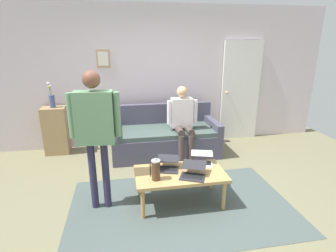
{
  "coord_description": "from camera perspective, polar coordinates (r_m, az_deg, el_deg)",
  "views": [
    {
      "loc": [
        0.67,
        3.03,
        2.01
      ],
      "look_at": [
        -0.01,
        -0.72,
        0.8
      ],
      "focal_mm": 28.37,
      "sensor_mm": 36.0,
      "label": 1
    }
  ],
  "objects": [
    {
      "name": "french_press",
      "position": [
        3.19,
        -2.63,
        -9.4
      ],
      "size": [
        0.13,
        0.11,
        0.28
      ],
      "color": "#4C3323",
      "rests_on": "coffee_table"
    },
    {
      "name": "coffee_table",
      "position": [
        3.44,
        2.62,
        -10.6
      ],
      "size": [
        1.14,
        0.63,
        0.43
      ],
      "color": "tan",
      "rests_on": "ground_plane"
    },
    {
      "name": "back_wall",
      "position": [
        5.32,
        -2.98,
        10.45
      ],
      "size": [
        7.04,
        0.11,
        2.7
      ],
      "color": "silver",
      "rests_on": "ground_plane"
    },
    {
      "name": "ground_plane",
      "position": [
        3.7,
        1.95,
        -15.33
      ],
      "size": [
        7.68,
        7.68,
        0.0
      ],
      "primitive_type": "plane",
      "color": "#716D4F"
    },
    {
      "name": "area_rug",
      "position": [
        3.55,
        2.9,
        -16.8
      ],
      "size": [
        2.8,
        1.71,
        0.01
      ],
      "primitive_type": "cube",
      "color": "#45514E",
      "rests_on": "ground_plane"
    },
    {
      "name": "side_shelf",
      "position": [
        5.35,
        -22.91,
        -0.9
      ],
      "size": [
        0.42,
        0.32,
        0.88
      ],
      "color": "#9D7E53",
      "rests_on": "ground_plane"
    },
    {
      "name": "laptop_center",
      "position": [
        3.66,
        7.28,
        -7.27
      ],
      "size": [
        0.37,
        0.39,
        0.12
      ],
      "color": "silver",
      "rests_on": "coffee_table"
    },
    {
      "name": "laptop_left",
      "position": [
        3.49,
        -0.08,
        -8.49
      ],
      "size": [
        0.36,
        0.39,
        0.13
      ],
      "color": "#28282D",
      "rests_on": "coffee_table"
    },
    {
      "name": "person_seated",
      "position": [
        4.68,
        3.18,
        1.68
      ],
      "size": [
        0.55,
        0.51,
        1.28
      ],
      "color": "#473A37",
      "rests_on": "ground_plane"
    },
    {
      "name": "flower_vase",
      "position": [
        5.2,
        -23.7,
        5.26
      ],
      "size": [
        0.1,
        0.1,
        0.46
      ],
      "color": "#475284",
      "rests_on": "side_shelf"
    },
    {
      "name": "couch",
      "position": [
        4.97,
        -0.7,
        -2.47
      ],
      "size": [
        1.93,
        0.9,
        0.88
      ],
      "color": "#474457",
      "rests_on": "ground_plane"
    },
    {
      "name": "interior_door",
      "position": [
        5.79,
        15.3,
        7.18
      ],
      "size": [
        0.82,
        0.09,
        2.05
      ],
      "color": "silver",
      "rests_on": "ground_plane"
    },
    {
      "name": "laptop_right",
      "position": [
        3.33,
        5.39,
        -9.95
      ],
      "size": [
        0.41,
        0.43,
        0.13
      ],
      "color": "#28282D",
      "rests_on": "coffee_table"
    },
    {
      "name": "person_standing",
      "position": [
        3.18,
        -15.39,
        0.36
      ],
      "size": [
        0.6,
        0.23,
        1.72
      ],
      "color": "#2A2843",
      "rests_on": "ground_plane"
    }
  ]
}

